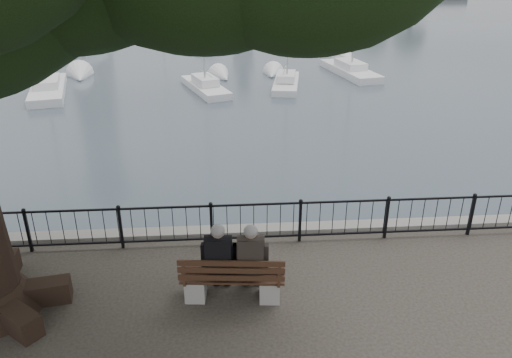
{
  "coord_description": "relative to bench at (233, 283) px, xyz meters",
  "views": [
    {
      "loc": [
        -0.71,
        -7.27,
        6.07
      ],
      "look_at": [
        0.0,
        2.5,
        1.6
      ],
      "focal_mm": 35.0,
      "sensor_mm": 36.0,
      "label": 1
    }
  ],
  "objects": [
    {
      "name": "harbor",
      "position": [
        0.59,
        2.49,
        -0.86
      ],
      "size": [
        260.0,
        260.0,
        1.2
      ],
      "color": "gray",
      "rests_on": "ground"
    },
    {
      "name": "railing",
      "position": [
        0.59,
        1.99,
        0.2
      ],
      "size": [
        22.06,
        0.06,
        1.0
      ],
      "color": "black",
      "rests_on": "ground"
    },
    {
      "name": "bench",
      "position": [
        0.0,
        0.0,
        0.0
      ],
      "size": [
        2.0,
        0.77,
        1.03
      ],
      "color": "gray",
      "rests_on": "ground"
    },
    {
      "name": "person_left",
      "position": [
        -0.23,
        0.13,
        0.39
      ],
      "size": [
        0.5,
        0.84,
        1.64
      ],
      "color": "black",
      "rests_on": "ground"
    },
    {
      "name": "person_right",
      "position": [
        0.36,
        0.08,
        0.39
      ],
      "size": [
        0.5,
        0.84,
        1.64
      ],
      "color": "black",
      "rests_on": "ground"
    },
    {
      "name": "lion_monument",
      "position": [
        2.59,
        49.42,
        0.76
      ],
      "size": [
        5.74,
        5.74,
        8.53
      ],
      "color": "gray",
      "rests_on": "ground"
    },
    {
      "name": "sailboat_a",
      "position": [
        -9.51,
        19.78,
        -1.04
      ],
      "size": [
        3.05,
        6.33,
        11.58
      ],
      "color": "white",
      "rests_on": "ground"
    },
    {
      "name": "sailboat_b",
      "position": [
        -0.95,
        19.76,
        -1.05
      ],
      "size": [
        2.97,
        5.19,
        10.1
      ],
      "color": "white",
      "rests_on": "ground"
    },
    {
      "name": "sailboat_c",
      "position": [
        3.66,
        20.32,
        -1.07
      ],
      "size": [
        2.17,
        4.97,
        9.19
      ],
      "color": "white",
      "rests_on": "ground"
    },
    {
      "name": "sailboat_d",
      "position": [
        8.1,
        23.19,
        -1.08
      ],
      "size": [
        2.81,
        6.12,
        9.61
      ],
      "color": "white",
      "rests_on": "ground"
    },
    {
      "name": "sailboat_e",
      "position": [
        -9.97,
        32.98,
        -1.02
      ],
      "size": [
        2.86,
        5.77,
        11.7
      ],
      "color": "white",
      "rests_on": "ground"
    },
    {
      "name": "sailboat_f",
      "position": [
        -0.73,
        33.02,
        -1.03
      ],
      "size": [
        2.48,
        5.1,
        10.84
      ],
      "color": "white",
      "rests_on": "ground"
    },
    {
      "name": "sailboat_g",
      "position": [
        9.77,
        35.49,
        -1.08
      ],
      "size": [
        3.13,
        4.86,
        8.35
      ],
      "color": "white",
      "rests_on": "ground"
    },
    {
      "name": "sailboat_h",
      "position": [
        -4.97,
        37.3,
        -1.0
      ],
      "size": [
        2.89,
        5.19,
        11.8
      ],
      "color": "white",
      "rests_on": "ground"
    }
  ]
}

